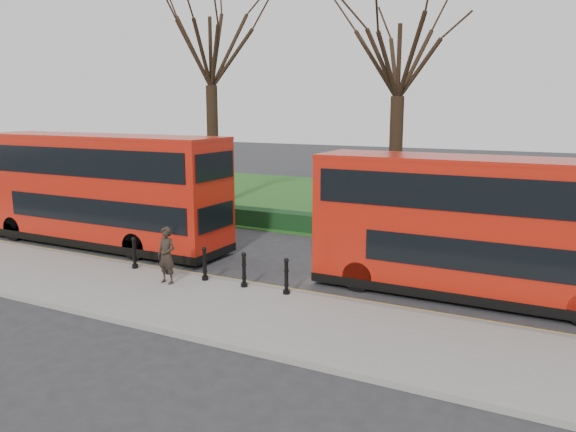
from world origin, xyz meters
The scene contains 13 objects.
ground centered at (0.00, 0.00, 0.00)m, with size 120.00×120.00×0.00m, color #28282B.
pavement centered at (0.00, -3.00, 0.07)m, with size 60.00×4.00×0.15m, color gray.
kerb centered at (0.00, -1.00, 0.07)m, with size 60.00×0.25×0.16m, color slate.
grass_verge centered at (0.00, 15.00, 0.03)m, with size 60.00×18.00×0.06m, color #1D531B.
hedge centered at (0.00, 6.80, 0.40)m, with size 60.00×0.90×0.80m, color black.
yellow_line_outer centered at (0.00, -0.70, 0.01)m, with size 60.00×0.10×0.01m, color yellow.
yellow_line_inner centered at (0.00, -0.50, 0.01)m, with size 60.00×0.10×0.01m, color yellow.
tree_left centered at (-8.00, 10.00, 8.56)m, with size 7.53×7.53×11.77m.
tree_mid centered at (2.00, 10.00, 7.71)m, with size 6.80×6.80×10.62m.
bollard_row centered at (-0.46, -1.35, 0.65)m, with size 5.78×0.15×1.00m.
bus_lead centered at (-7.02, 0.95, 2.17)m, with size 10.85×2.49×4.32m.
bus_rear centered at (7.44, 1.24, 2.01)m, with size 10.04×2.31×3.99m.
pedestrian centered at (-1.29, -2.12, 1.01)m, with size 0.63×0.41×1.72m, color black.
Camera 1 is at (9.40, -14.82, 5.36)m, focal length 35.00 mm.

